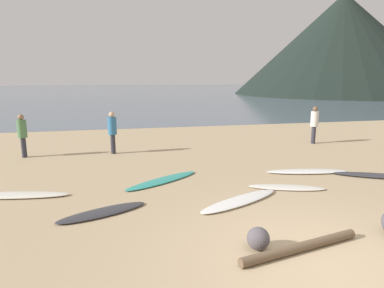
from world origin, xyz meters
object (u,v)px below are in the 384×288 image
Objects in this scene: surfboard_2 at (163,180)px; person_1 at (112,129)px; person_2 at (314,122)px; surfboard_4 at (287,187)px; beach_rock_near at (258,239)px; surfboard_1 at (103,212)px; surfboard_6 at (383,176)px; surfboard_5 at (307,171)px; surfboard_0 at (13,195)px; person_0 at (22,132)px; driftwood_log at (301,247)px; surfboard_3 at (240,201)px.

person_1 reaches higher than surfboard_2.
person_2 reaches higher than person_1.
beach_rock_near reaches higher than surfboard_4.
surfboard_1 is 2.47m from surfboard_2.
surfboard_1 is 7.87m from surfboard_6.
beach_rock_near reaches higher than surfboard_5.
person_2 is 10.01m from beach_rock_near.
surfboard_0 is at bearing -168.26° from surfboard_4.
surfboard_4 is at bearing 110.95° from person_0.
person_0 is 4.03× the size of beach_rock_near.
driftwood_log is (3.30, -2.32, 0.04)m from surfboard_1.
driftwood_log is at bearing -18.64° from beach_rock_near.
surfboard_0 reaches higher than surfboard_1.
beach_rock_near reaches higher than surfboard_2.
surfboard_0 is at bearing 122.55° from surfboard_1.
person_2 is (5.58, 5.86, 0.91)m from surfboard_3.
driftwood_log is at bearing -117.94° from surfboard_6.
beach_rock_near is at bearing -89.30° from person_2.
surfboard_6 is 11.89m from person_0.
surfboard_0 is at bearing -167.70° from surfboard_5.
person_2 reaches higher than surfboard_2.
surfboard_2 is 4.60m from driftwood_log.
surfboard_0 is at bearing -156.97° from surfboard_6.
surfboard_4 is 3.24m from driftwood_log.
person_2 is (8.67, 5.84, 0.92)m from surfboard_1.
person_0 is at bearing 165.95° from surfboard_5.
surfboard_3 is 1.52× the size of person_0.
surfboard_1 is 0.72× the size of surfboard_6.
surfboard_3 reaches higher than surfboard_4.
surfboard_0 is 6.01m from beach_rock_near.
driftwood_log is at bearing -85.38° from person_2.
person_1 reaches higher than surfboard_5.
surfboard_1 is 1.20× the size of person_2.
driftwood_log is (1.76, -4.26, 0.05)m from surfboard_2.
surfboard_6 is (1.89, -0.92, 0.00)m from surfboard_5.
surfboard_3 is 0.96× the size of surfboard_5.
surfboard_2 is 6.02m from person_0.
person_2 is 4.16× the size of beach_rock_near.
surfboard_3 is at bearing -136.90° from surfboard_5.
surfboard_6 is at bearing 6.12° from surfboard_0.
driftwood_log is (0.21, -2.30, 0.04)m from surfboard_3.
person_1 is 0.98× the size of person_2.
surfboard_6 is 5.10m from person_2.
surfboard_1 is 0.99× the size of surfboard_4.
surfboard_5 is at bearing -86.26° from person_2.
person_1 is at bearing 107.43° from beach_rock_near.
surfboard_1 is 10.50m from person_2.
surfboard_4 is at bearing -55.30° from surfboard_2.
beach_rock_near is (-0.46, -2.08, 0.15)m from surfboard_3.
beach_rock_near is at bearing -119.95° from surfboard_5.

